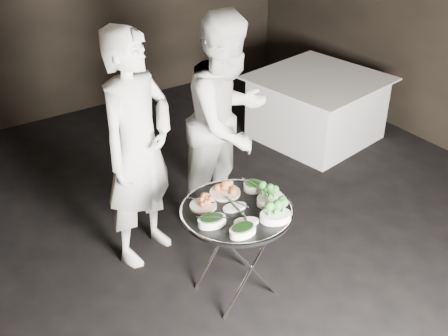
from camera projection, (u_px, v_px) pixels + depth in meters
floor at (233, 285)px, 4.12m from camera, size 6.00×7.00×0.05m
tray_stand at (236, 248)px, 3.84m from camera, size 0.47×0.40×0.69m
serving_tray at (237, 211)px, 3.68m from camera, size 0.75×0.75×0.04m
potato_plate_a at (203, 203)px, 3.69m from camera, size 0.18×0.18×0.06m
potato_plate_b at (225, 190)px, 3.82m from camera, size 0.21×0.21×0.08m
greens_bowl at (253, 185)px, 3.87m from camera, size 0.14×0.14×0.08m
asparagus_plate_a at (235, 207)px, 3.68m from camera, size 0.18×0.11×0.03m
asparagus_plate_b at (246, 221)px, 3.55m from camera, size 0.18×0.14×0.03m
spinach_bowl_a at (212, 220)px, 3.52m from camera, size 0.21×0.16×0.08m
spinach_bowl_b at (243, 229)px, 3.44m from camera, size 0.18×0.12×0.08m
broccoli_bowl_a at (270, 198)px, 3.73m from camera, size 0.21×0.16×0.08m
broccoli_bowl_b at (276, 215)px, 3.56m from camera, size 0.24×0.21×0.08m
serving_utensils at (233, 197)px, 3.71m from camera, size 0.59×0.44×0.01m
waiter_left at (138, 150)px, 3.98m from camera, size 0.77×0.65×1.80m
waiter_right at (228, 121)px, 4.41m from camera, size 1.00×0.87×1.77m
dining_table at (316, 108)px, 5.93m from camera, size 1.20×1.20×0.68m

